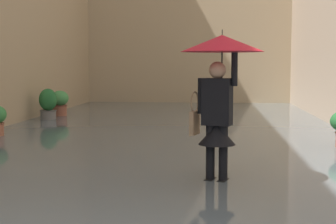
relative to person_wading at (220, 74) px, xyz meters
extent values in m
plane|color=#605B56|center=(1.19, -4.85, -1.51)|extent=(60.00, 60.00, 0.00)
cube|color=#515B60|center=(1.19, -4.85, -1.47)|extent=(9.05, 24.15, 0.09)
cube|color=black|center=(0.12, -0.03, -1.46)|extent=(0.17, 0.26, 0.10)
cylinder|color=black|center=(0.12, -0.03, -1.05)|extent=(0.15, 0.15, 0.74)
cube|color=black|center=(-0.06, 0.02, -1.46)|extent=(0.17, 0.26, 0.10)
cylinder|color=black|center=(-0.06, 0.02, -1.05)|extent=(0.15, 0.15, 0.74)
cube|color=black|center=(0.03, -0.01, -0.36)|extent=(0.43, 0.32, 0.63)
cone|color=black|center=(0.03, -0.01, -0.80)|extent=(0.62, 0.62, 0.28)
sphere|color=tan|center=(0.03, -0.01, 0.06)|extent=(0.23, 0.23, 0.23)
cylinder|color=black|center=(-0.19, 0.06, 0.07)|extent=(0.10, 0.10, 0.44)
cylinder|color=black|center=(0.25, -0.07, -0.29)|extent=(0.10, 0.10, 0.48)
cylinder|color=black|center=(-0.03, 0.01, 0.18)|extent=(0.02, 0.02, 0.46)
cone|color=red|center=(-0.03, 0.01, 0.41)|extent=(1.10, 1.10, 0.22)
cylinder|color=black|center=(-0.03, 0.01, 0.55)|extent=(0.01, 0.01, 0.08)
cube|color=#8C6B4C|center=(0.33, -0.08, -0.66)|extent=(0.14, 0.29, 0.32)
torus|color=#8C6B4C|center=(0.33, -0.08, -0.38)|extent=(0.10, 0.29, 0.30)
cylinder|color=brown|center=(4.78, -8.21, -1.32)|extent=(0.41, 0.41, 0.40)
torus|color=brown|center=(4.78, -8.21, -1.12)|extent=(0.44, 0.44, 0.04)
ellipsoid|color=#428947|center=(4.78, -8.21, -0.89)|extent=(0.53, 0.53, 0.46)
cylinder|color=#66605B|center=(4.80, -7.18, -1.35)|extent=(0.44, 0.44, 0.34)
torus|color=#56524E|center=(4.80, -7.18, -1.18)|extent=(0.47, 0.47, 0.04)
ellipsoid|color=#23602D|center=(4.80, -7.18, -0.86)|extent=(0.51, 0.51, 0.63)
camera|label=1|loc=(0.05, 6.72, 0.13)|focal=53.94mm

